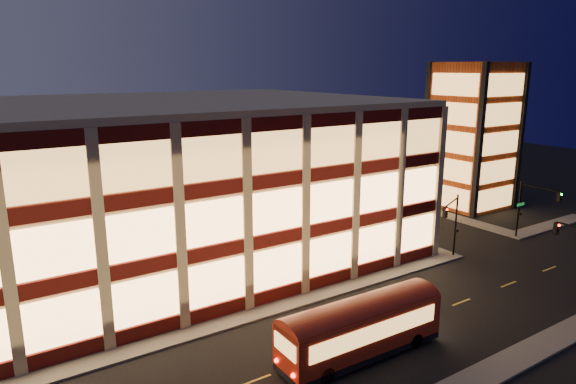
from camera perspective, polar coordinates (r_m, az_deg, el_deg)
ground at (r=36.41m, az=-5.72°, el=-14.76°), size 200.00×200.00×0.00m
sidewalk_office_south at (r=36.08m, az=-10.85°, el=-15.10°), size 54.00×2.00×0.15m
sidewalk_office_east at (r=61.56m, az=5.77°, el=-2.69°), size 2.00×30.00×0.15m
sidewalk_tower_south at (r=64.53m, az=26.96°, el=-3.38°), size 14.00×2.00×0.15m
sidewalk_tower_west at (r=68.86m, az=12.87°, el=-1.21°), size 2.00×30.00×0.15m
office_building at (r=47.95m, az=-18.64°, el=0.82°), size 50.45×30.45×14.50m
stair_tower at (r=68.54m, az=19.79°, el=5.86°), size 8.60×8.60×18.00m
traffic_signal_far at (r=48.63m, az=17.78°, el=-2.76°), size 3.79×1.87×6.00m
traffic_signal_right at (r=57.26m, az=25.56°, el=-1.05°), size 1.20×4.37×6.00m
trolley_bus at (r=32.56m, az=8.13°, el=-14.38°), size 10.99×3.06×3.70m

